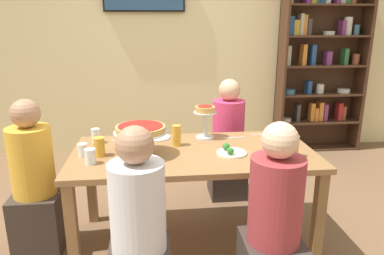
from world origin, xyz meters
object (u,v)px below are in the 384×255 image
(beer_glass_amber_tall, at_px, (177,135))
(beer_glass_amber_short, at_px, (99,147))
(diner_head_west, at_px, (35,188))
(water_glass_clear_near, at_px, (96,136))
(bookshelf, at_px, (321,61))
(salad_plate_far_diner, at_px, (270,159))
(diner_near_right, at_px, (273,234))
(salad_plate_spare, at_px, (231,152))
(dining_table, at_px, (193,162))
(deep_dish_pizza_stand, at_px, (141,130))
(salad_plate_near_diner, at_px, (157,137))
(cutlery_knife_near, at_px, (234,138))
(water_glass_clear_far, at_px, (90,156))
(cutlery_fork_near, at_px, (123,141))
(personal_pizza_stand, at_px, (205,115))
(diner_far_right, at_px, (228,147))
(cutlery_fork_far, at_px, (262,134))
(beer_glass_amber_spare, at_px, (294,146))
(water_glass_clear_spare, at_px, (83,150))
(diner_near_left, at_px, (139,241))

(beer_glass_amber_tall, xyz_separation_m, beer_glass_amber_short, (-0.55, -0.17, -0.01))
(diner_head_west, height_order, water_glass_clear_near, diner_head_west)
(bookshelf, bearing_deg, salad_plate_far_diner, -120.94)
(diner_near_right, relative_size, salad_plate_spare, 5.33)
(dining_table, distance_m, deep_dish_pizza_stand, 0.46)
(salad_plate_near_diner, bearing_deg, cutlery_knife_near, -5.42)
(dining_table, distance_m, salad_plate_near_diner, 0.44)
(bookshelf, xyz_separation_m, salad_plate_far_diner, (-1.37, -2.29, -0.41))
(water_glass_clear_far, relative_size, cutlery_fork_near, 0.58)
(personal_pizza_stand, bearing_deg, cutlery_fork_near, -178.82)
(diner_near_right, bearing_deg, dining_table, 27.00)
(diner_far_right, height_order, cutlery_fork_near, diner_far_right)
(diner_far_right, distance_m, cutlery_knife_near, 0.54)
(diner_near_right, relative_size, water_glass_clear_far, 11.04)
(salad_plate_far_diner, distance_m, water_glass_clear_near, 1.33)
(beer_glass_amber_short, xyz_separation_m, cutlery_fork_far, (1.29, 0.37, -0.06))
(bookshelf, xyz_separation_m, salad_plate_near_diner, (-2.12, -1.68, -0.42))
(dining_table, relative_size, water_glass_clear_near, 15.08)
(bookshelf, distance_m, water_glass_clear_near, 3.15)
(cutlery_fork_near, bearing_deg, beer_glass_amber_short, 68.16)
(dining_table, xyz_separation_m, beer_glass_amber_spare, (0.68, -0.19, 0.16))
(salad_plate_spare, bearing_deg, cutlery_fork_near, 154.39)
(dining_table, relative_size, salad_plate_near_diner, 8.16)
(water_glass_clear_spare, relative_size, cutlery_knife_near, 0.52)
(bookshelf, height_order, water_glass_clear_spare, bookshelf)
(salad_plate_far_diner, xyz_separation_m, cutlery_fork_far, (0.13, 0.62, -0.02))
(dining_table, distance_m, diner_near_right, 0.84)
(salad_plate_near_diner, relative_size, salad_plate_spare, 1.00)
(dining_table, distance_m, cutlery_knife_near, 0.46)
(diner_head_west, bearing_deg, diner_near_right, -26.26)
(diner_near_right, bearing_deg, beer_glass_amber_tall, 29.23)
(diner_near_left, distance_m, beer_glass_amber_tall, 0.97)
(bookshelf, bearing_deg, beer_glass_amber_tall, -136.44)
(salad_plate_near_diner, bearing_deg, water_glass_clear_spare, -145.01)
(personal_pizza_stand, relative_size, cutlery_knife_near, 1.47)
(diner_near_left, distance_m, salad_plate_far_diner, 1.02)
(salad_plate_spare, distance_m, beer_glass_amber_spare, 0.44)
(bookshelf, distance_m, cutlery_knife_near, 2.33)
(deep_dish_pizza_stand, height_order, cutlery_fork_near, deep_dish_pizza_stand)
(deep_dish_pizza_stand, bearing_deg, dining_table, 5.77)
(diner_near_right, height_order, beer_glass_amber_short, diner_near_right)
(salad_plate_near_diner, height_order, cutlery_fork_far, salad_plate_near_diner)
(water_glass_clear_spare, bearing_deg, cutlery_knife_near, 14.87)
(beer_glass_amber_short, bearing_deg, personal_pizza_stand, 22.81)
(diner_head_west, height_order, deep_dish_pizza_stand, diner_head_west)
(salad_plate_near_diner, bearing_deg, diner_near_right, -59.10)
(bookshelf, xyz_separation_m, water_glass_clear_near, (-2.59, -1.75, -0.37))
(beer_glass_amber_spare, xyz_separation_m, cutlery_fork_far, (-0.07, 0.54, -0.08))
(water_glass_clear_spare, bearing_deg, diner_near_right, -31.43)
(water_glass_clear_spare, distance_m, cutlery_fork_near, 0.41)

